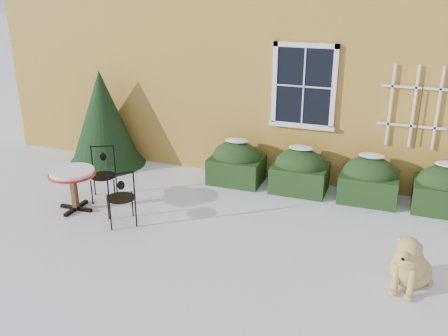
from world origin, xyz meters
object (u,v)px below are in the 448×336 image
at_px(bistro_table, 73,177).
at_px(dog, 409,265).
at_px(patio_chair_far, 103,174).
at_px(evergreen_shrub, 104,128).
at_px(patio_chair_near, 121,197).

distance_m(bistro_table, dog, 5.68).
bearing_deg(patio_chair_far, bistro_table, -136.62).
distance_m(evergreen_shrub, dog, 6.99).
bearing_deg(patio_chair_far, evergreen_shrub, 94.38).
bearing_deg(dog, patio_chair_far, -176.91).
height_order(evergreen_shrub, patio_chair_near, evergreen_shrub).
bearing_deg(patio_chair_far, patio_chair_near, -70.50).
relative_size(evergreen_shrub, patio_chair_far, 2.12).
distance_m(evergreen_shrub, patio_chair_near, 3.06).
relative_size(evergreen_shrub, bistro_table, 2.54).
height_order(patio_chair_far, dog, patio_chair_far).
distance_m(evergreen_shrub, bistro_table, 2.35).
relative_size(patio_chair_far, dog, 1.07).
bearing_deg(evergreen_shrub, patio_chair_far, -58.31).
height_order(bistro_table, patio_chair_far, patio_chair_far).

